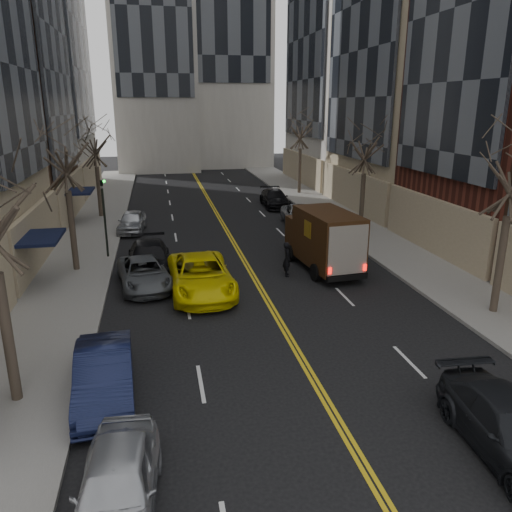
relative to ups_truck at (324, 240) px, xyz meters
The scene contains 20 objects.
sidewalk_left 15.74m from the ups_truck, 144.53° to the left, with size 4.00×66.00×0.15m, color slate.
sidewalk_right 10.60m from the ups_truck, 60.02° to the left, with size 4.00×66.00×0.15m, color slate.
streetwall_right 23.36m from the ups_truck, 48.53° to the left, with size 12.26×49.00×34.00m.
tree_lf_mid 13.68m from the ups_truck, behind, with size 3.20×3.20×8.91m.
tree_lf_far 20.13m from the ups_truck, 129.77° to the left, with size 3.20×3.20×8.12m.
tree_rt_mid 9.83m from the ups_truck, 54.58° to the left, with size 3.20×3.20×8.32m.
tree_rt_far 23.24m from the ups_truck, 77.14° to the left, with size 3.20×3.20×9.11m.
traffic_signal 11.94m from the ups_truck, 159.88° to the left, with size 0.29×0.26×4.70m.
ups_truck is the anchor object (origin of this frame).
observer_sedan 14.66m from the ups_truck, 90.32° to the right, with size 2.26×4.96×1.41m.
taxi 6.91m from the ups_truck, 162.01° to the right, with size 2.74×5.94×1.65m, color yellow.
pedestrian 2.29m from the ups_truck, 163.21° to the right, with size 0.64×0.42×1.75m, color black.
parked_lf_a 17.48m from the ups_truck, 122.59° to the right, with size 1.68×4.18×1.42m, color #B5B8BD.
parked_lf_b 14.32m from the ups_truck, 134.73° to the right, with size 1.60×4.60×1.51m, color #101634.
parked_lf_c 9.16m from the ups_truck, behind, with size 2.21×4.79×1.33m, color #52565A.
parked_lf_d 8.97m from the ups_truck, behind, with size 2.14×5.26×1.53m, color black.
parked_lf_e 14.33m from the ups_truck, 134.70° to the left, with size 1.65×4.10×1.40m, color #B2B5BA.
parked_rt_a 6.67m from the ups_truck, 78.28° to the left, with size 1.57×4.50×1.48m, color #4C4F54.
parked_rt_b 9.60m from the ups_truck, 80.80° to the left, with size 2.42×5.24×1.46m, color #9B9DA2.
parked_rt_c 16.64m from the ups_truck, 85.36° to the left, with size 2.00×4.92×1.43m, color black.
Camera 1 is at (-4.47, -5.70, 8.31)m, focal length 35.00 mm.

